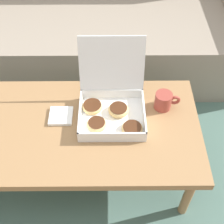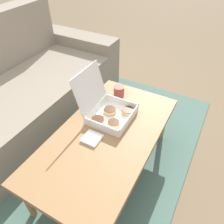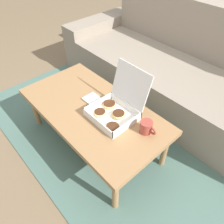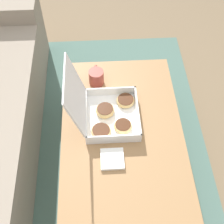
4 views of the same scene
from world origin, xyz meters
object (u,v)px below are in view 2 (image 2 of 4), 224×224
(pastry_box, at_px, (108,110))
(coffee_mug, at_px, (119,91))
(coffee_table, at_px, (106,138))
(couch, at_px, (4,102))

(pastry_box, bearing_deg, coffee_mug, 9.24)
(coffee_mug, bearing_deg, coffee_table, -163.87)
(coffee_mug, bearing_deg, couch, 115.38)
(couch, relative_size, pastry_box, 6.66)
(coffee_table, relative_size, coffee_mug, 9.34)
(couch, bearing_deg, coffee_mug, -64.62)
(couch, relative_size, coffee_mug, 18.76)
(couch, height_order, pastry_box, couch)
(couch, distance_m, coffee_table, 1.01)
(couch, bearing_deg, pastry_box, -80.08)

